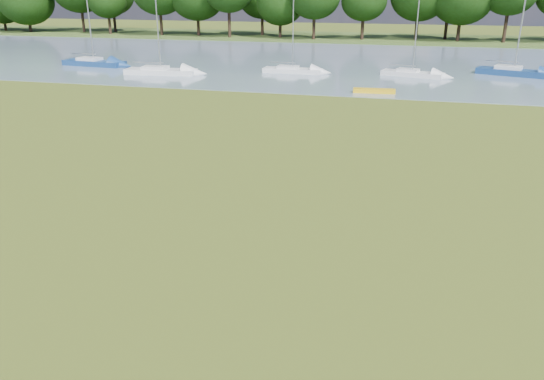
% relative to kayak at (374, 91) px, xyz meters
% --- Properties ---
extents(ground, '(220.00, 220.00, 0.00)m').
position_rel_kayak_xyz_m(ground, '(-2.45, -24.00, -0.22)').
color(ground, brown).
extents(river, '(220.00, 40.00, 0.10)m').
position_rel_kayak_xyz_m(river, '(-2.45, 18.00, -0.22)').
color(river, slate).
rests_on(river, ground).
extents(far_bank, '(220.00, 20.00, 0.40)m').
position_rel_kayak_xyz_m(far_bank, '(-2.45, 48.00, -0.22)').
color(far_bank, '#4C6626').
rests_on(far_bank, ground).
extents(kayak, '(3.36, 0.99, 0.33)m').
position_rel_kayak_xyz_m(kayak, '(0.00, 0.00, 0.00)').
color(kayak, gold).
rests_on(kayak, river).
extents(sailboat_0, '(7.00, 2.51, 8.62)m').
position_rel_kayak_xyz_m(sailboat_0, '(-20.79, 4.60, 0.29)').
color(sailboat_0, silver).
rests_on(sailboat_0, river).
extents(sailboat_3, '(6.91, 4.02, 8.78)m').
position_rel_kayak_xyz_m(sailboat_3, '(12.15, 12.30, 0.36)').
color(sailboat_3, navy).
rests_on(sailboat_3, river).
extents(sailboat_4, '(7.13, 2.69, 9.20)m').
position_rel_kayak_xyz_m(sailboat_4, '(-30.31, 8.29, 0.34)').
color(sailboat_4, navy).
rests_on(sailboat_4, river).
extents(sailboat_5, '(5.83, 1.80, 6.85)m').
position_rel_kayak_xyz_m(sailboat_5, '(-8.64, 8.70, 0.23)').
color(sailboat_5, silver).
rests_on(sailboat_5, river).
extents(sailboat_6, '(5.95, 3.06, 7.00)m').
position_rel_kayak_xyz_m(sailboat_6, '(2.81, 9.46, 0.23)').
color(sailboat_6, silver).
rests_on(sailboat_6, river).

